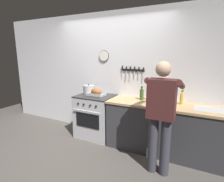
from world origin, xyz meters
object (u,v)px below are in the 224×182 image
bottle_dish_soap (158,97)px  bottle_wine_red (149,93)px  cutting_board (163,105)px  bottle_cooking_oil (182,99)px  stove (96,116)px  roasting_pan (96,92)px  bottle_olive_oil (142,94)px  stock_pot (89,90)px  person_cook (161,112)px

bottle_dish_soap → bottle_wine_red: bottle_wine_red is taller
cutting_board → bottle_cooking_oil: size_ratio=1.47×
stove → bottle_cooking_oil: (1.67, 0.11, 0.55)m
roasting_pan → bottle_wine_red: bearing=8.2°
stove → cutting_board: 1.49m
stove → bottle_wine_red: (1.10, 0.14, 0.58)m
roasting_pan → bottle_olive_oil: 0.94m
stock_pot → stove: bearing=-17.3°
stock_pot → bottle_dish_soap: size_ratio=1.08×
roasting_pan → bottle_cooking_oil: bottle_cooking_oil is taller
stock_pot → roasting_pan: bearing=-17.7°
stove → bottle_wine_red: size_ratio=2.85×
person_cook → bottle_dish_soap: bearing=27.5°
stove → bottle_dish_soap: (1.27, 0.05, 0.54)m
bottle_cooking_oil → bottle_olive_oil: 0.71m
stove → bottle_olive_oil: size_ratio=3.50×
stock_pot → bottle_olive_oil: 1.17m
cutting_board → bottle_wine_red: bottle_wine_red is taller
stock_pot → bottle_wine_red: (1.30, 0.08, 0.04)m
stove → roasting_pan: bearing=-19.9°
roasting_pan → stock_pot: bearing=162.3°
bottle_dish_soap → roasting_pan: bearing=-177.0°
person_cook → cutting_board: 0.50m
person_cook → cutting_board: person_cook is taller
roasting_pan → bottle_olive_oil: size_ratio=1.37×
stove → stock_pot: (-0.20, 0.06, 0.54)m
cutting_board → bottle_olive_oil: size_ratio=1.40×
cutting_board → bottle_dish_soap: bottle_dish_soap is taller
cutting_board → bottle_cooking_oil: (0.26, 0.22, 0.09)m
stove → stock_pot: stock_pot is taller
stove → bottle_dish_soap: size_ratio=4.04×
bottle_olive_oil → bottle_dish_soap: bearing=-7.5°
bottle_olive_oil → bottle_wine_red: 0.14m
roasting_pan → bottle_wine_red: size_ratio=1.12×
person_cook → bottle_cooking_oil: 0.74m
bottle_cooking_oil → bottle_olive_oil: size_ratio=0.95×
person_cook → bottle_cooking_oil: (0.20, 0.71, 0.05)m
stove → bottle_olive_oil: bearing=5.6°
cutting_board → person_cook: bearing=-82.6°
person_cook → roasting_pan: person_cook is taller
bottle_olive_oil → stove: bearing=-174.4°
person_cook → cutting_board: bearing=18.1°
bottle_dish_soap → bottle_wine_red: 0.20m
bottle_cooking_oil → cutting_board: bearing=-139.9°
stock_pot → bottle_dish_soap: bottle_dish_soap is taller
stove → bottle_cooking_oil: 1.77m
stock_pot → bottle_cooking_oil: (1.88, 0.05, 0.01)m
bottle_wine_red → bottle_cooking_oil: bearing=-3.4°
bottle_cooking_oil → bottle_dish_soap: size_ratio=1.10×
person_cook → roasting_pan: (-1.44, 0.59, 0.02)m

